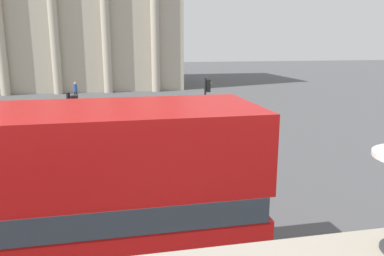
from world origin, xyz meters
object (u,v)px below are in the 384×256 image
Objects in this scene: traffic_light_mid at (207,97)px; pedestrian_red at (40,114)px; pedestrian_blue at (75,90)px; pedestrian_olive at (193,145)px; traffic_light_near at (73,133)px.

traffic_light_mid is 1.93× the size of pedestrian_red.
pedestrian_blue is 21.50m from pedestrian_olive.
pedestrian_red is at bearing 160.99° from traffic_light_mid.
traffic_light_mid is at bearing 136.67° from pedestrian_blue.
traffic_light_near is 1.13× the size of traffic_light_mid.
traffic_light_mid is at bearing -44.31° from pedestrian_olive.
pedestrian_red is at bearing 101.85° from pedestrian_blue.
pedestrian_red is 11.67m from pedestrian_olive.
traffic_light_mid reaches higher than pedestrian_red.
pedestrian_blue is at bearing 95.29° from traffic_light_near.
pedestrian_blue is at bearing -128.48° from pedestrian_red.
pedestrian_red is (-3.18, 11.73, -1.43)m from traffic_light_near.
traffic_light_near is 2.14× the size of pedestrian_olive.
pedestrian_blue is 0.98× the size of pedestrian_olive.
traffic_light_mid is 17.19m from pedestrian_blue.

